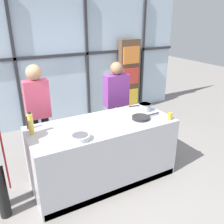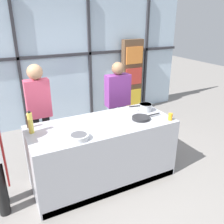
{
  "view_description": "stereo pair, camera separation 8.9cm",
  "coord_description": "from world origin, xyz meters",
  "px_view_note": "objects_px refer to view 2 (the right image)",
  "views": [
    {
      "loc": [
        -1.32,
        -2.73,
        2.33
      ],
      "look_at": [
        0.21,
        0.1,
        1.02
      ],
      "focal_mm": 38.0,
      "sensor_mm": 36.0,
      "label": 1
    },
    {
      "loc": [
        -1.25,
        -2.77,
        2.33
      ],
      "look_at": [
        0.21,
        0.1,
        1.02
      ],
      "focal_mm": 38.0,
      "sensor_mm": 36.0,
      "label": 2
    }
  ],
  "objects_px": {
    "spectator_far_left": "(39,108)",
    "saucepan": "(145,107)",
    "frying_pan": "(141,118)",
    "juice_glass_near": "(170,117)",
    "pepper_grinder": "(28,121)",
    "mixing_bowl": "(79,137)",
    "oil_bottle": "(30,123)",
    "white_plate": "(70,132)",
    "spectator_center_left": "(118,100)"
  },
  "relations": [
    {
      "from": "white_plate",
      "to": "oil_bottle",
      "type": "bearing_deg",
      "value": 155.04
    },
    {
      "from": "pepper_grinder",
      "to": "saucepan",
      "type": "bearing_deg",
      "value": -6.43
    },
    {
      "from": "oil_bottle",
      "to": "juice_glass_near",
      "type": "height_order",
      "value": "oil_bottle"
    },
    {
      "from": "spectator_far_left",
      "to": "frying_pan",
      "type": "xyz_separation_m",
      "value": [
        1.28,
        -0.97,
        -0.04
      ]
    },
    {
      "from": "mixing_bowl",
      "to": "white_plate",
      "type": "bearing_deg",
      "value": 99.99
    },
    {
      "from": "white_plate",
      "to": "oil_bottle",
      "type": "relative_size",
      "value": 0.85
    },
    {
      "from": "pepper_grinder",
      "to": "spectator_center_left",
      "type": "bearing_deg",
      "value": 17.54
    },
    {
      "from": "pepper_grinder",
      "to": "frying_pan",
      "type": "bearing_deg",
      "value": -16.43
    },
    {
      "from": "spectator_far_left",
      "to": "pepper_grinder",
      "type": "relative_size",
      "value": 8.13
    },
    {
      "from": "juice_glass_near",
      "to": "saucepan",
      "type": "bearing_deg",
      "value": 104.18
    },
    {
      "from": "spectator_center_left",
      "to": "juice_glass_near",
      "type": "relative_size",
      "value": 15.34
    },
    {
      "from": "frying_pan",
      "to": "juice_glass_near",
      "type": "xyz_separation_m",
      "value": [
        0.36,
        -0.22,
        0.03
      ]
    },
    {
      "from": "spectator_far_left",
      "to": "oil_bottle",
      "type": "height_order",
      "value": "spectator_far_left"
    },
    {
      "from": "saucepan",
      "to": "white_plate",
      "type": "height_order",
      "value": "saucepan"
    },
    {
      "from": "spectator_center_left",
      "to": "frying_pan",
      "type": "xyz_separation_m",
      "value": [
        -0.12,
        -0.97,
        0.05
      ]
    },
    {
      "from": "mixing_bowl",
      "to": "juice_glass_near",
      "type": "bearing_deg",
      "value": -2.3
    },
    {
      "from": "spectator_center_left",
      "to": "pepper_grinder",
      "type": "bearing_deg",
      "value": 17.54
    },
    {
      "from": "mixing_bowl",
      "to": "spectator_far_left",
      "type": "bearing_deg",
      "value": 102.79
    },
    {
      "from": "frying_pan",
      "to": "juice_glass_near",
      "type": "height_order",
      "value": "juice_glass_near"
    },
    {
      "from": "saucepan",
      "to": "pepper_grinder",
      "type": "distance_m",
      "value": 1.77
    },
    {
      "from": "juice_glass_near",
      "to": "mixing_bowl",
      "type": "bearing_deg",
      "value": 177.7
    },
    {
      "from": "saucepan",
      "to": "juice_glass_near",
      "type": "relative_size",
      "value": 3.54
    },
    {
      "from": "saucepan",
      "to": "juice_glass_near",
      "type": "xyz_separation_m",
      "value": [
        0.12,
        -0.47,
        -0.01
      ]
    },
    {
      "from": "pepper_grinder",
      "to": "spectator_far_left",
      "type": "bearing_deg",
      "value": 64.85
    },
    {
      "from": "white_plate",
      "to": "pepper_grinder",
      "type": "bearing_deg",
      "value": 140.38
    },
    {
      "from": "saucepan",
      "to": "white_plate",
      "type": "bearing_deg",
      "value": -172.01
    },
    {
      "from": "spectator_far_left",
      "to": "saucepan",
      "type": "xyz_separation_m",
      "value": [
        1.52,
        -0.72,
        -0.0
      ]
    },
    {
      "from": "spectator_far_left",
      "to": "frying_pan",
      "type": "bearing_deg",
      "value": 142.83
    },
    {
      "from": "spectator_far_left",
      "to": "pepper_grinder",
      "type": "distance_m",
      "value": 0.58
    },
    {
      "from": "spectator_far_left",
      "to": "pepper_grinder",
      "type": "bearing_deg",
      "value": 64.85
    },
    {
      "from": "spectator_center_left",
      "to": "white_plate",
      "type": "relative_size",
      "value": 6.17
    },
    {
      "from": "spectator_far_left",
      "to": "pepper_grinder",
      "type": "xyz_separation_m",
      "value": [
        -0.24,
        -0.52,
        0.03
      ]
    },
    {
      "from": "white_plate",
      "to": "spectator_far_left",
      "type": "bearing_deg",
      "value": 103.5
    },
    {
      "from": "oil_bottle",
      "to": "juice_glass_near",
      "type": "xyz_separation_m",
      "value": [
        1.87,
        -0.49,
        -0.09
      ]
    },
    {
      "from": "oil_bottle",
      "to": "frying_pan",
      "type": "bearing_deg",
      "value": -10.39
    },
    {
      "from": "white_plate",
      "to": "oil_bottle",
      "type": "distance_m",
      "value": 0.51
    },
    {
      "from": "saucepan",
      "to": "mixing_bowl",
      "type": "bearing_deg",
      "value": -161.93
    },
    {
      "from": "saucepan",
      "to": "white_plate",
      "type": "distance_m",
      "value": 1.31
    },
    {
      "from": "spectator_center_left",
      "to": "oil_bottle",
      "type": "relative_size",
      "value": 5.26
    },
    {
      "from": "saucepan",
      "to": "juice_glass_near",
      "type": "distance_m",
      "value": 0.48
    },
    {
      "from": "oil_bottle",
      "to": "juice_glass_near",
      "type": "distance_m",
      "value": 1.93
    },
    {
      "from": "saucepan",
      "to": "white_plate",
      "type": "xyz_separation_m",
      "value": [
        -1.3,
        -0.18,
        -0.05
      ]
    },
    {
      "from": "frying_pan",
      "to": "spectator_far_left",
      "type": "bearing_deg",
      "value": 142.83
    },
    {
      "from": "spectator_far_left",
      "to": "juice_glass_near",
      "type": "xyz_separation_m",
      "value": [
        1.63,
        -1.18,
        -0.01
      ]
    },
    {
      "from": "frying_pan",
      "to": "oil_bottle",
      "type": "bearing_deg",
      "value": 169.61
    },
    {
      "from": "mixing_bowl",
      "to": "oil_bottle",
      "type": "bearing_deg",
      "value": 138.23
    },
    {
      "from": "spectator_center_left",
      "to": "juice_glass_near",
      "type": "bearing_deg",
      "value": 101.18
    },
    {
      "from": "white_plate",
      "to": "mixing_bowl",
      "type": "bearing_deg",
      "value": -80.01
    },
    {
      "from": "white_plate",
      "to": "mixing_bowl",
      "type": "distance_m",
      "value": 0.23
    },
    {
      "from": "oil_bottle",
      "to": "saucepan",
      "type": "bearing_deg",
      "value": -0.88
    }
  ]
}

